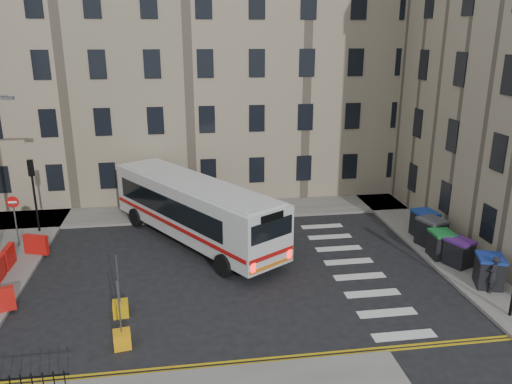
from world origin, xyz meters
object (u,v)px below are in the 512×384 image
object	(u,v)px
wheelie_bin_a	(489,271)
wheelie_bin_d	(431,232)
wheelie_bin_c	(441,244)
wheelie_bin_b	(459,252)
wheelie_bin_e	(424,224)
bollard_yellow	(121,309)
pedestrian	(493,275)
bus	(194,208)
bollard_chevron	(122,339)

from	to	relation	value
wheelie_bin_a	wheelie_bin_d	xyz separation A→B (m)	(-0.38, 4.51, 0.03)
wheelie_bin_c	wheelie_bin_b	bearing A→B (deg)	-66.86
wheelie_bin_a	wheelie_bin_e	bearing A→B (deg)	111.81
wheelie_bin_a	bollard_yellow	size ratio (longest dim) A/B	2.59
pedestrian	bus	bearing A→B (deg)	-71.25
wheelie_bin_b	pedestrian	world-z (taller)	pedestrian
wheelie_bin_a	wheelie_bin_b	bearing A→B (deg)	115.92
wheelie_bin_a	bollard_chevron	xyz separation A→B (m)	(-15.39, -2.07, -0.55)
wheelie_bin_b	wheelie_bin_e	size ratio (longest dim) A/B	1.03
wheelie_bin_d	wheelie_bin_e	bearing A→B (deg)	63.16
wheelie_bin_b	wheelie_bin_d	world-z (taller)	wheelie_bin_d
wheelie_bin_c	wheelie_bin_e	bearing A→B (deg)	83.16
wheelie_bin_b	wheelie_bin_d	xyz separation A→B (m)	(-0.17, 2.41, 0.08)
bollard_yellow	wheelie_bin_e	bearing A→B (deg)	20.02
wheelie_bin_e	pedestrian	size ratio (longest dim) A/B	0.87
wheelie_bin_d	pedestrian	bearing A→B (deg)	-104.71
wheelie_bin_e	bollard_yellow	size ratio (longest dim) A/B	2.37
wheelie_bin_a	pedestrian	world-z (taller)	pedestrian
wheelie_bin_c	pedestrian	size ratio (longest dim) A/B	0.81
wheelie_bin_b	bollard_yellow	distance (m)	15.60
pedestrian	bollard_chevron	size ratio (longest dim) A/B	2.73
bus	bollard_chevron	xyz separation A→B (m)	(-2.89, -9.29, -1.60)
wheelie_bin_b	bollard_chevron	xyz separation A→B (m)	(-15.18, -4.17, -0.50)
wheelie_bin_a	pedestrian	size ratio (longest dim) A/B	0.95
pedestrian	bollard_yellow	distance (m)	15.51
bus	wheelie_bin_c	bearing A→B (deg)	-51.68
wheelie_bin_e	bus	bearing A→B (deg)	167.41
wheelie_bin_b	wheelie_bin_e	world-z (taller)	wheelie_bin_e
bollard_yellow	wheelie_bin_c	bearing A→B (deg)	11.28
pedestrian	wheelie_bin_e	bearing A→B (deg)	-129.28
wheelie_bin_a	wheelie_bin_e	xyz separation A→B (m)	(-0.16, 5.74, 0.02)
pedestrian	bollard_yellow	bearing A→B (deg)	-41.34
wheelie_bin_b	wheelie_bin_e	bearing A→B (deg)	66.96
bollard_yellow	wheelie_bin_d	bearing A→B (deg)	16.12
wheelie_bin_c	wheelie_bin_d	bearing A→B (deg)	83.94
bus	pedestrian	size ratio (longest dim) A/B	7.12
wheelie_bin_d	wheelie_bin_e	world-z (taller)	wheelie_bin_d
wheelie_bin_a	bollard_chevron	distance (m)	15.54
wheelie_bin_d	bollard_yellow	xyz separation A→B (m)	(-15.30, -4.42, -0.58)
bus	wheelie_bin_d	world-z (taller)	bus
wheelie_bin_e	pedestrian	xyz separation A→B (m)	(-0.04, -6.30, 0.10)
bus	wheelie_bin_a	distance (m)	14.48
wheelie_bin_a	bollard_yellow	xyz separation A→B (m)	(-15.68, 0.09, -0.55)
bus	wheelie_bin_a	world-z (taller)	bus
bollard_chevron	wheelie_bin_e	bearing A→B (deg)	27.14
wheelie_bin_b	wheelie_bin_e	distance (m)	3.64
wheelie_bin_c	wheelie_bin_a	bearing A→B (deg)	-76.87
wheelie_bin_a	wheelie_bin_c	distance (m)	3.15
bus	wheelie_bin_a	xyz separation A→B (m)	(12.50, -7.22, -1.06)
bollard_yellow	bus	bearing A→B (deg)	66.01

